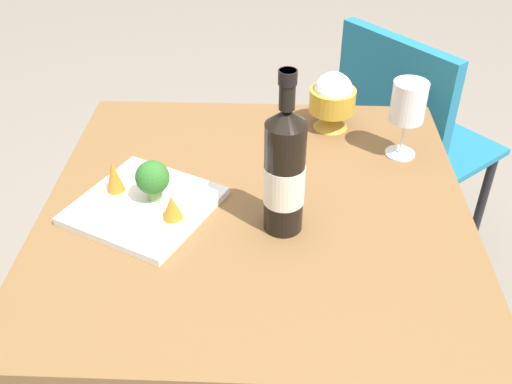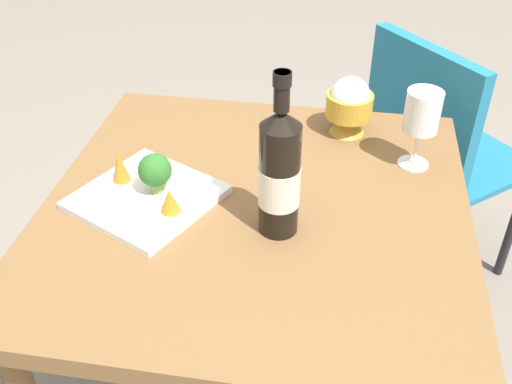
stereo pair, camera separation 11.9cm
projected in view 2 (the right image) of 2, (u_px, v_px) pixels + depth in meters
dining_table at (256, 237)px, 1.26m from camera, size 0.86×0.86×0.73m
chair_by_wall at (432, 143)px, 1.79m from camera, size 0.56×0.56×0.85m
wine_bottle at (280, 173)px, 1.07m from camera, size 0.08×0.08×0.33m
wine_glass at (422, 113)px, 1.25m from camera, size 0.08×0.08×0.18m
rice_bowl at (349, 105)px, 1.40m from camera, size 0.11×0.11×0.14m
serving_plate at (146, 197)px, 1.22m from camera, size 0.33×0.33×0.02m
broccoli_floret at (155, 171)px, 1.19m from camera, size 0.07×0.07×0.09m
carrot_garnish_left at (120, 166)px, 1.23m from camera, size 0.04×0.04×0.07m
carrot_garnish_right at (170, 200)px, 1.15m from camera, size 0.04×0.04×0.05m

